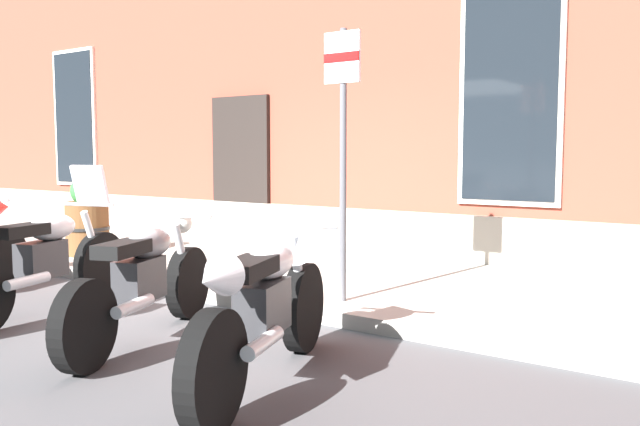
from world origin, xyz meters
TOP-DOWN VIEW (x-y plane):
  - ground_plane at (0.00, 0.00)m, footprint 140.00×140.00m
  - sidewalk at (0.00, 1.53)m, footprint 26.75×3.07m
  - motorcycle_silver_touring at (-0.59, -1.26)m, footprint 0.91×2.11m
  - motorcycle_grey_naked at (0.73, -1.17)m, footprint 0.93×2.06m
  - motorcycle_white_sport at (2.10, -1.31)m, footprint 0.87×2.06m
  - parking_sign at (1.52, 0.39)m, footprint 0.36×0.07m
  - barrel_planter at (-2.68, 0.73)m, footprint 0.58×0.58m

SIDE VIEW (x-z plane):
  - ground_plane at x=0.00m, z-range 0.00..0.00m
  - sidewalk at x=0.00m, z-range 0.00..0.13m
  - motorcycle_grey_naked at x=0.73m, z-range 0.00..0.94m
  - motorcycle_silver_touring at x=-0.59m, z-range -0.11..1.22m
  - motorcycle_white_sport at x=2.10m, z-range 0.05..1.07m
  - barrel_planter at x=-2.68m, z-range 0.07..1.10m
  - parking_sign at x=1.52m, z-range 0.48..2.88m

